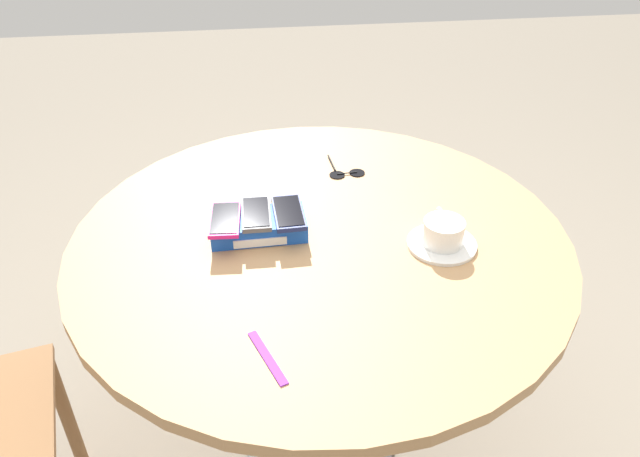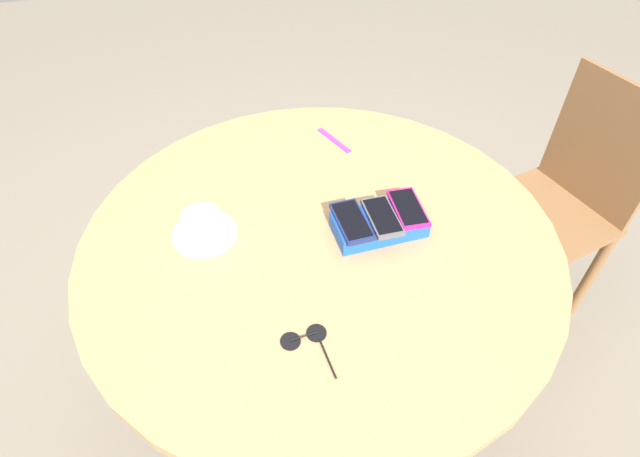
{
  "view_description": "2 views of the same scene",
  "coord_description": "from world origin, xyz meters",
  "px_view_note": "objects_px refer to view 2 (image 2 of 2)",
  "views": [
    {
      "loc": [
        -0.14,
        -1.14,
        1.58
      ],
      "look_at": [
        0.0,
        0.0,
        0.78
      ],
      "focal_mm": 35.0,
      "sensor_mm": 36.0,
      "label": 1
    },
    {
      "loc": [
        0.21,
        0.8,
        1.6
      ],
      "look_at": [
        0.0,
        0.0,
        0.78
      ],
      "focal_mm": 28.0,
      "sensor_mm": 36.0,
      "label": 2
    }
  ],
  "objects_px": {
    "phone_magenta": "(408,208)",
    "coffee_cup": "(202,224)",
    "phone_navy": "(352,221)",
    "round_table": "(320,263)",
    "phone_box": "(379,224)",
    "lanyard_strap": "(334,140)",
    "chair_near_window": "(555,206)",
    "phone_gray": "(382,217)",
    "sunglasses": "(306,340)",
    "saucer": "(205,234)"
  },
  "relations": [
    {
      "from": "phone_box",
      "to": "saucer",
      "type": "bearing_deg",
      "value": -13.16
    },
    {
      "from": "phone_magenta",
      "to": "coffee_cup",
      "type": "relative_size",
      "value": 1.11
    },
    {
      "from": "phone_box",
      "to": "coffee_cup",
      "type": "xyz_separation_m",
      "value": [
        0.4,
        -0.09,
        0.01
      ]
    },
    {
      "from": "sunglasses",
      "to": "chair_near_window",
      "type": "height_order",
      "value": "chair_near_window"
    },
    {
      "from": "lanyard_strap",
      "to": "phone_magenta",
      "type": "bearing_deg",
      "value": 100.82
    },
    {
      "from": "round_table",
      "to": "phone_gray",
      "type": "height_order",
      "value": "phone_gray"
    },
    {
      "from": "phone_gray",
      "to": "lanyard_strap",
      "type": "xyz_separation_m",
      "value": [
        0.0,
        -0.39,
        -0.05
      ]
    },
    {
      "from": "phone_navy",
      "to": "coffee_cup",
      "type": "height_order",
      "value": "coffee_cup"
    },
    {
      "from": "phone_box",
      "to": "chair_near_window",
      "type": "relative_size",
      "value": 0.25
    },
    {
      "from": "phone_navy",
      "to": "chair_near_window",
      "type": "bearing_deg",
      "value": -164.31
    },
    {
      "from": "round_table",
      "to": "sunglasses",
      "type": "distance_m",
      "value": 0.31
    },
    {
      "from": "phone_box",
      "to": "sunglasses",
      "type": "relative_size",
      "value": 1.73
    },
    {
      "from": "phone_box",
      "to": "phone_navy",
      "type": "xyz_separation_m",
      "value": [
        0.07,
        0.0,
        0.03
      ]
    },
    {
      "from": "coffee_cup",
      "to": "phone_gray",
      "type": "bearing_deg",
      "value": 166.53
    },
    {
      "from": "round_table",
      "to": "phone_navy",
      "type": "height_order",
      "value": "phone_navy"
    },
    {
      "from": "phone_box",
      "to": "phone_navy",
      "type": "distance_m",
      "value": 0.08
    },
    {
      "from": "round_table",
      "to": "coffee_cup",
      "type": "xyz_separation_m",
      "value": [
        0.26,
        -0.07,
        0.14
      ]
    },
    {
      "from": "phone_box",
      "to": "coffee_cup",
      "type": "height_order",
      "value": "coffee_cup"
    },
    {
      "from": "lanyard_strap",
      "to": "round_table",
      "type": "bearing_deg",
      "value": 68.97
    },
    {
      "from": "phone_navy",
      "to": "lanyard_strap",
      "type": "relative_size",
      "value": 0.97
    },
    {
      "from": "phone_magenta",
      "to": "coffee_cup",
      "type": "height_order",
      "value": "coffee_cup"
    },
    {
      "from": "round_table",
      "to": "saucer",
      "type": "height_order",
      "value": "saucer"
    },
    {
      "from": "phone_gray",
      "to": "phone_navy",
      "type": "relative_size",
      "value": 0.95
    },
    {
      "from": "lanyard_strap",
      "to": "phone_navy",
      "type": "bearing_deg",
      "value": 79.7
    },
    {
      "from": "phone_navy",
      "to": "chair_near_window",
      "type": "height_order",
      "value": "chair_near_window"
    },
    {
      "from": "chair_near_window",
      "to": "lanyard_strap",
      "type": "bearing_deg",
      "value": -12.01
    },
    {
      "from": "lanyard_strap",
      "to": "chair_near_window",
      "type": "xyz_separation_m",
      "value": [
        -0.74,
        0.16,
        -0.3
      ]
    },
    {
      "from": "round_table",
      "to": "sunglasses",
      "type": "relative_size",
      "value": 8.98
    },
    {
      "from": "phone_box",
      "to": "sunglasses",
      "type": "bearing_deg",
      "value": 46.2
    },
    {
      "from": "round_table",
      "to": "phone_box",
      "type": "distance_m",
      "value": 0.19
    },
    {
      "from": "phone_navy",
      "to": "sunglasses",
      "type": "distance_m",
      "value": 0.3
    },
    {
      "from": "coffee_cup",
      "to": "chair_near_window",
      "type": "height_order",
      "value": "chair_near_window"
    },
    {
      "from": "round_table",
      "to": "phone_navy",
      "type": "xyz_separation_m",
      "value": [
        -0.07,
        0.03,
        0.15
      ]
    },
    {
      "from": "coffee_cup",
      "to": "round_table",
      "type": "bearing_deg",
      "value": 165.83
    },
    {
      "from": "chair_near_window",
      "to": "saucer",
      "type": "bearing_deg",
      "value": 6.59
    },
    {
      "from": "sunglasses",
      "to": "coffee_cup",
      "type": "bearing_deg",
      "value": -64.33
    },
    {
      "from": "lanyard_strap",
      "to": "chair_near_window",
      "type": "relative_size",
      "value": 0.16
    },
    {
      "from": "saucer",
      "to": "sunglasses",
      "type": "relative_size",
      "value": 1.22
    },
    {
      "from": "phone_gray",
      "to": "phone_box",
      "type": "bearing_deg",
      "value": -65.5
    },
    {
      "from": "coffee_cup",
      "to": "lanyard_strap",
      "type": "distance_m",
      "value": 0.5
    },
    {
      "from": "round_table",
      "to": "phone_navy",
      "type": "relative_size",
      "value": 8.13
    },
    {
      "from": "sunglasses",
      "to": "chair_near_window",
      "type": "distance_m",
      "value": 1.13
    },
    {
      "from": "phone_magenta",
      "to": "phone_navy",
      "type": "xyz_separation_m",
      "value": [
        0.14,
        0.01,
        0.0
      ]
    },
    {
      "from": "saucer",
      "to": "lanyard_strap",
      "type": "xyz_separation_m",
      "value": [
        -0.4,
        -0.29,
        -0.0
      ]
    },
    {
      "from": "round_table",
      "to": "saucer",
      "type": "relative_size",
      "value": 7.34
    },
    {
      "from": "phone_magenta",
      "to": "phone_navy",
      "type": "bearing_deg",
      "value": 3.71
    },
    {
      "from": "phone_box",
      "to": "phone_gray",
      "type": "bearing_deg",
      "value": 114.5
    },
    {
      "from": "round_table",
      "to": "coffee_cup",
      "type": "relative_size",
      "value": 9.11
    },
    {
      "from": "phone_navy",
      "to": "lanyard_strap",
      "type": "height_order",
      "value": "phone_navy"
    },
    {
      "from": "phone_magenta",
      "to": "saucer",
      "type": "relative_size",
      "value": 0.89
    }
  ]
}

